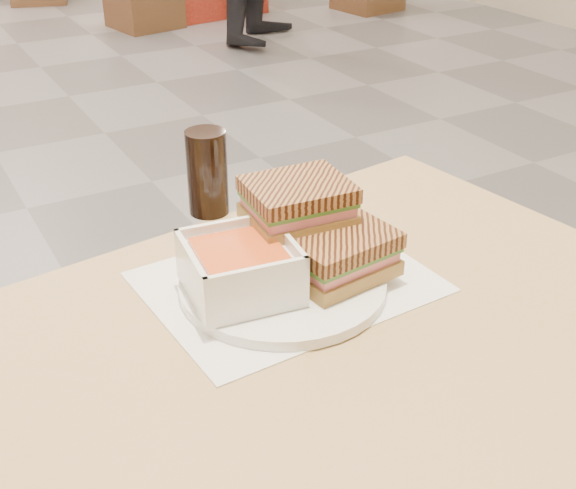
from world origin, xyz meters
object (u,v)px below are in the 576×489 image
plate (283,284)px  cola_glass (207,173)px  panini_lower (337,253)px  main_table (244,460)px  soup_bowl (240,270)px

plate → cola_glass: bearing=87.6°
plate → panini_lower: 0.08m
main_table → panini_lower: 0.28m
cola_glass → main_table: bearing=-109.7°
plate → panini_lower: panini_lower is taller
panini_lower → cola_glass: (-0.06, 0.28, 0.02)m
plate → panini_lower: bearing=-16.2°
cola_glass → panini_lower: bearing=-77.9°
soup_bowl → plate: bearing=-1.6°
soup_bowl → cola_glass: 0.26m
main_table → cola_glass: cola_glass is taller
plate → soup_bowl: (-0.06, 0.00, 0.04)m
main_table → plate: size_ratio=4.78×
soup_bowl → cola_glass: cola_glass is taller
soup_bowl → cola_glass: size_ratio=1.10×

